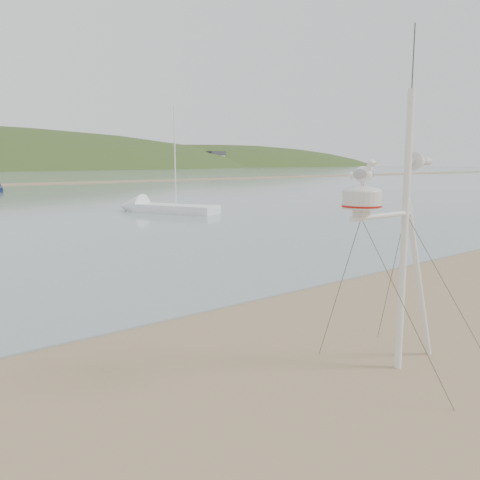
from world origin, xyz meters
TOP-DOWN VIEW (x-y plane):
  - ground at (0.00, 0.00)m, footprint 560.00×560.00m
  - mast_rig at (4.71, -0.55)m, footprint 2.38×2.54m
  - sailboat_white_near at (14.33, 24.71)m, footprint 4.78×7.41m

SIDE VIEW (x-z plane):
  - ground at x=0.00m, z-range 0.00..0.00m
  - sailboat_white_near at x=14.33m, z-range -3.35..3.95m
  - mast_rig at x=4.71m, z-range -1.39..3.98m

